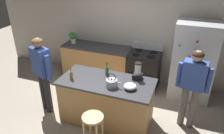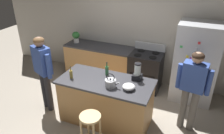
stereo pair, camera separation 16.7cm
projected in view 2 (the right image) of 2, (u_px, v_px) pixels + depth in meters
name	position (u px, v px, depth m)	size (l,w,h in m)	color
ground_plane	(106.00, 119.00, 4.45)	(14.00, 14.00, 0.00)	#9E9384
back_wall	(138.00, 30.00, 5.44)	(8.00, 0.10, 2.70)	#BCB7AD
kitchen_island	(106.00, 101.00, 4.24)	(1.78, 0.85, 0.92)	#B7844C
back_counter_run	(103.00, 63.00, 5.79)	(2.00, 0.64, 0.92)	#B7844C
refrigerator	(195.00, 63.00, 4.76)	(0.90, 0.73, 1.80)	#B7BABF
stove_range	(146.00, 71.00, 5.35)	(0.76, 0.65, 1.10)	black
person_by_island_left	(43.00, 67.00, 4.36)	(0.58, 0.36, 1.64)	#26262B
person_by_sink_right	(193.00, 85.00, 3.81)	(0.60, 0.27, 1.59)	#66605B
bar_stool	(90.00, 123.00, 3.60)	(0.36, 0.36, 0.66)	tan
potted_plant	(76.00, 36.00, 5.78)	(0.20, 0.20, 0.30)	silver
blender_appliance	(137.00, 73.00, 4.02)	(0.17, 0.17, 0.34)	black
bottle_vinegar	(71.00, 74.00, 4.09)	(0.06, 0.06, 0.24)	olive
bottle_olive_oil	(107.00, 70.00, 4.19)	(0.07, 0.07, 0.28)	#2D6638
mixing_bowl	(129.00, 87.00, 3.75)	(0.23, 0.23, 0.10)	white
tea_kettle	(111.00, 83.00, 3.82)	(0.28, 0.20, 0.27)	#B7BABF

